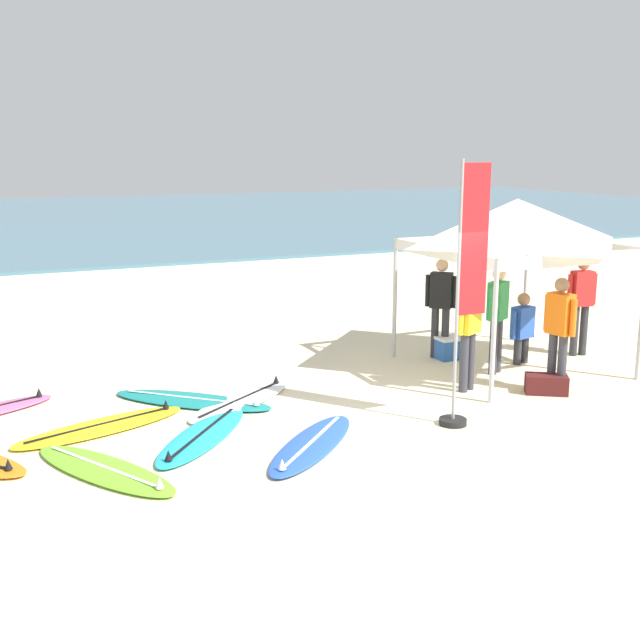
% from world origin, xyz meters
% --- Properties ---
extents(ground_plane, '(80.00, 80.00, 0.00)m').
position_xyz_m(ground_plane, '(0.00, 0.00, 0.00)').
color(ground_plane, beige).
extents(sea, '(80.00, 36.00, 0.10)m').
position_xyz_m(sea, '(0.00, 32.86, 0.05)').
color(sea, teal).
rests_on(sea, ground).
extents(canopy_tent, '(2.89, 2.89, 2.75)m').
position_xyz_m(canopy_tent, '(3.17, 1.24, 2.39)').
color(canopy_tent, '#B7B7BC').
rests_on(canopy_tent, ground).
extents(surfboard_yellow, '(2.42, 1.30, 0.19)m').
position_xyz_m(surfboard_yellow, '(-3.41, 1.01, 0.04)').
color(surfboard_yellow, yellow).
rests_on(surfboard_yellow, ground).
extents(surfboard_cyan, '(1.91, 2.08, 0.19)m').
position_xyz_m(surfboard_cyan, '(-2.32, 0.17, 0.04)').
color(surfboard_cyan, '#23B2CC').
rests_on(surfboard_cyan, ground).
extents(surfboard_lime, '(1.60, 2.27, 0.19)m').
position_xyz_m(surfboard_lime, '(-3.61, -0.42, 0.04)').
color(surfboard_lime, '#7AD12D').
rests_on(surfboard_lime, ground).
extents(surfboard_white, '(2.13, 1.73, 0.19)m').
position_xyz_m(surfboard_white, '(-1.44, 1.28, 0.04)').
color(surfboard_white, white).
rests_on(surfboard_white, ground).
extents(surfboard_teal, '(2.22, 2.13, 0.19)m').
position_xyz_m(surfboard_teal, '(-2.06, 1.58, 0.04)').
color(surfboard_teal, '#19847F').
rests_on(surfboard_teal, ground).
extents(surfboard_blue, '(1.97, 1.96, 0.19)m').
position_xyz_m(surfboard_blue, '(-1.21, -0.67, 0.04)').
color(surfboard_blue, blue).
rests_on(surfboard_blue, ground).
extents(person_red, '(0.54, 0.28, 1.71)m').
position_xyz_m(person_red, '(4.76, 1.39, 0.99)').
color(person_red, '#2D2D33').
rests_on(person_red, ground).
extents(person_yellow, '(0.51, 0.35, 1.71)m').
position_xyz_m(person_yellow, '(1.80, 0.47, 0.99)').
color(person_yellow, '#383842').
rests_on(person_yellow, ground).
extents(person_green, '(0.49, 0.37, 1.71)m').
position_xyz_m(person_green, '(2.76, 1.07, 0.99)').
color(person_green, '#383842').
rests_on(person_green, ground).
extents(person_black, '(0.42, 0.41, 1.71)m').
position_xyz_m(person_black, '(2.46, 2.23, 0.99)').
color(person_black, '#2D2D33').
rests_on(person_black, ground).
extents(person_orange, '(0.28, 0.54, 1.71)m').
position_xyz_m(person_orange, '(2.96, -0.14, 0.99)').
color(person_orange, '#383842').
rests_on(person_orange, ground).
extents(person_blue, '(0.54, 0.29, 1.20)m').
position_xyz_m(person_blue, '(3.50, 1.35, 0.66)').
color(person_blue, '#2D2D33').
rests_on(person_blue, ground).
extents(banner_flag, '(0.60, 0.36, 3.40)m').
position_xyz_m(banner_flag, '(0.90, -0.69, 1.57)').
color(banner_flag, '#99999E').
rests_on(banner_flag, ground).
extents(gear_bag_near_tent, '(0.68, 0.59, 0.28)m').
position_xyz_m(gear_bag_near_tent, '(2.79, -0.13, 0.14)').
color(gear_bag_near_tent, '#4C1919').
rests_on(gear_bag_near_tent, ground).
extents(cooler_box, '(0.50, 0.36, 0.39)m').
position_xyz_m(cooler_box, '(2.60, 2.10, 0.20)').
color(cooler_box, '#2D60B7').
rests_on(cooler_box, ground).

